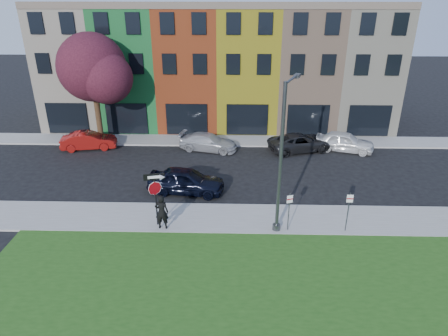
{
  "coord_description": "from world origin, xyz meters",
  "views": [
    {
      "loc": [
        -1.04,
        -15.55,
        11.49
      ],
      "look_at": [
        -1.57,
        4.0,
        2.61
      ],
      "focal_mm": 32.0,
      "sensor_mm": 36.0,
      "label": 1
    }
  ],
  "objects_px": {
    "stop_sign": "(155,189)",
    "sedan_near": "(186,181)",
    "man": "(162,212)",
    "street_lamp": "(282,159)"
  },
  "relations": [
    {
      "from": "stop_sign",
      "to": "sedan_near",
      "type": "relative_size",
      "value": 0.61
    },
    {
      "from": "stop_sign",
      "to": "street_lamp",
      "type": "bearing_deg",
      "value": -13.41
    },
    {
      "from": "man",
      "to": "sedan_near",
      "type": "xyz_separation_m",
      "value": [
        0.75,
        4.19,
        -0.28
      ]
    },
    {
      "from": "man",
      "to": "street_lamp",
      "type": "bearing_deg",
      "value": -175.31
    },
    {
      "from": "man",
      "to": "street_lamp",
      "type": "distance_m",
      "value": 6.61
    },
    {
      "from": "stop_sign",
      "to": "sedan_near",
      "type": "distance_m",
      "value": 4.28
    },
    {
      "from": "stop_sign",
      "to": "street_lamp",
      "type": "distance_m",
      "value": 6.5
    },
    {
      "from": "stop_sign",
      "to": "man",
      "type": "distance_m",
      "value": 1.23
    },
    {
      "from": "man",
      "to": "sedan_near",
      "type": "bearing_deg",
      "value": -97.42
    },
    {
      "from": "street_lamp",
      "to": "sedan_near",
      "type": "bearing_deg",
      "value": 164.17
    }
  ]
}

